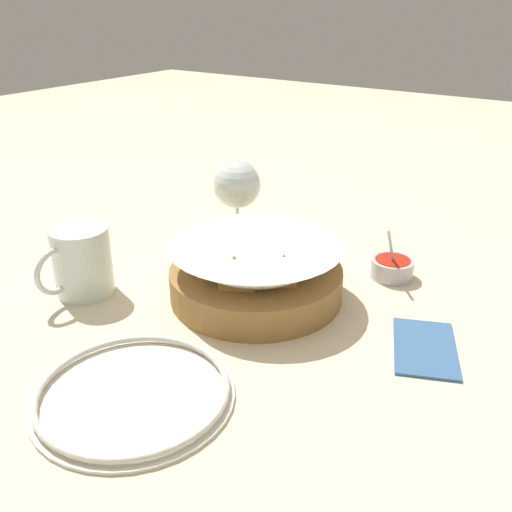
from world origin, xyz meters
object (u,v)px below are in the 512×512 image
Objects in this scene: food_basket at (257,274)px; wine_glass at (237,187)px; side_plate at (133,393)px; sauce_cup at (392,267)px; beer_mug at (82,264)px.

wine_glass is (-0.16, -0.15, 0.07)m from food_basket.
food_basket reaches higher than side_plate.
sauce_cup is at bearing 164.39° from side_plate.
wine_glass reaches higher than side_plate.
side_plate is (0.46, -0.13, -0.01)m from sauce_cup.
side_plate is (0.28, 0.02, -0.03)m from food_basket.
food_basket is 1.71× the size of wine_glass.
food_basket is at bearing 121.18° from beer_mug.
food_basket is 1.11× the size of side_plate.
food_basket is 2.02× the size of beer_mug.
sauce_cup is 0.74× the size of beer_mug.
beer_mug reaches higher than sauce_cup.
wine_glass is at bearing -158.86° from side_plate.
food_basket is at bearing -176.49° from side_plate.
wine_glass reaches higher than food_basket.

